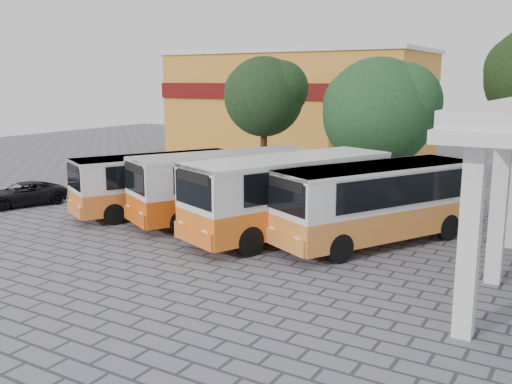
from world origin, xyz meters
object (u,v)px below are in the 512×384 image
Objects in this scene: bus_centre_left at (226,182)px; bus_far_right at (377,199)px; bus_centre_right at (290,191)px; parked_car at (23,194)px; bus_far_left at (157,180)px.

bus_far_right is at bearing 27.36° from bus_centre_left.
bus_centre_left is 3.60m from bus_centre_right.
bus_centre_left is 2.19× the size of parked_car.
parked_car is (-17.04, -2.48, -1.15)m from bus_far_right.
bus_centre_right is at bearing 15.03° from bus_centre_left.
bus_centre_right is at bearing -139.71° from bus_far_right.
bus_far_left is 0.91× the size of bus_far_right.
bus_centre_right reaches higher than parked_car.
bus_centre_right reaches higher than bus_far_left.
bus_far_left is 6.98m from bus_centre_right.
bus_centre_right reaches higher than bus_centre_left.
bus_centre_left is 10.65m from parked_car.
bus_far_left reaches higher than parked_car.
bus_far_right is at bearing 34.95° from bus_centre_right.
bus_centre_right is 2.31× the size of parked_car.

